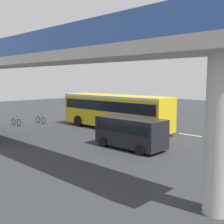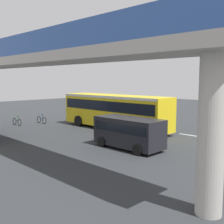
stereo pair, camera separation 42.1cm
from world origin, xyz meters
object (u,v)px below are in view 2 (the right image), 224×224
Objects in this scene: city_bus at (114,109)px; traffic_sign at (125,104)px; bicycle_blue at (42,120)px; bicycle_green at (17,122)px; parked_van at (129,131)px; pedestrian at (154,119)px.

city_bus is 4.68m from traffic_sign.
bicycle_blue is 0.63× the size of traffic_sign.
bicycle_green is 0.63× the size of traffic_sign.
traffic_sign is (-5.40, -6.97, 1.52)m from bicycle_blue.
bicycle_blue is 8.95m from traffic_sign.
bicycle_blue is (7.79, 2.94, -1.51)m from city_bus.
traffic_sign is at bearing -46.38° from parked_van.
parked_van is at bearing 133.62° from traffic_sign.
city_bus reaches higher than bicycle_green.
city_bus reaches higher than parked_van.
parked_van is (-5.75, 4.51, -0.70)m from city_bus.
bicycle_blue is 0.99× the size of pedestrian.
pedestrian is at bearing 165.50° from traffic_sign.
traffic_sign is (4.83, -1.25, 1.00)m from pedestrian.
traffic_sign reaches higher than bicycle_green.
traffic_sign reaches higher than parked_van.
city_bus is at bearing -147.68° from bicycle_green.
city_bus is 10.11m from bicycle_green.
pedestrian is (-10.88, -8.13, 0.51)m from bicycle_green.
parked_van is 8.01m from pedestrian.
pedestrian is (-2.44, -2.78, -1.00)m from city_bus.
traffic_sign is at bearing -59.38° from city_bus.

